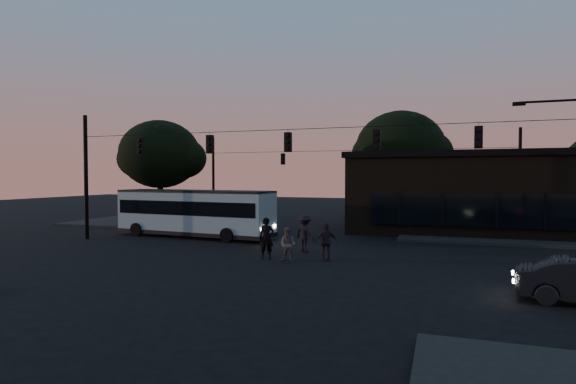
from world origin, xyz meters
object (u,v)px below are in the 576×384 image
(pedestrian_a, at_px, (266,238))
(pedestrian_c, at_px, (326,242))
(pedestrian_b, at_px, (288,245))
(pedestrian_d, at_px, (305,233))
(bus, at_px, (194,211))
(building, at_px, (465,192))

(pedestrian_a, height_order, pedestrian_c, pedestrian_a)
(pedestrian_b, bearing_deg, pedestrian_c, 32.07)
(pedestrian_d, bearing_deg, pedestrian_b, 119.43)
(pedestrian_a, distance_m, pedestrian_c, 2.76)
(pedestrian_a, relative_size, pedestrian_b, 1.25)
(bus, xyz_separation_m, pedestrian_c, (9.75, -4.97, -0.79))
(pedestrian_a, xyz_separation_m, pedestrian_d, (1.15, 2.35, -0.01))
(pedestrian_a, bearing_deg, building, 41.82)
(bus, bearing_deg, pedestrian_a, -32.61)
(pedestrian_a, relative_size, pedestrian_d, 1.01)
(bus, height_order, pedestrian_b, bus)
(pedestrian_c, bearing_deg, bus, -56.09)
(building, xyz_separation_m, pedestrian_d, (-8.00, -12.25, -1.76))
(pedestrian_b, distance_m, pedestrian_d, 2.69)
(pedestrian_c, relative_size, pedestrian_d, 0.91)
(pedestrian_b, height_order, pedestrian_d, pedestrian_d)
(pedestrian_b, xyz_separation_m, pedestrian_d, (-0.01, 2.69, 0.18))
(pedestrian_b, bearing_deg, bus, 150.19)
(pedestrian_a, distance_m, pedestrian_b, 1.23)
(pedestrian_b, xyz_separation_m, pedestrian_c, (1.56, 0.79, 0.09))
(building, height_order, pedestrian_d, building)
(pedestrian_a, bearing_deg, pedestrian_c, -6.78)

